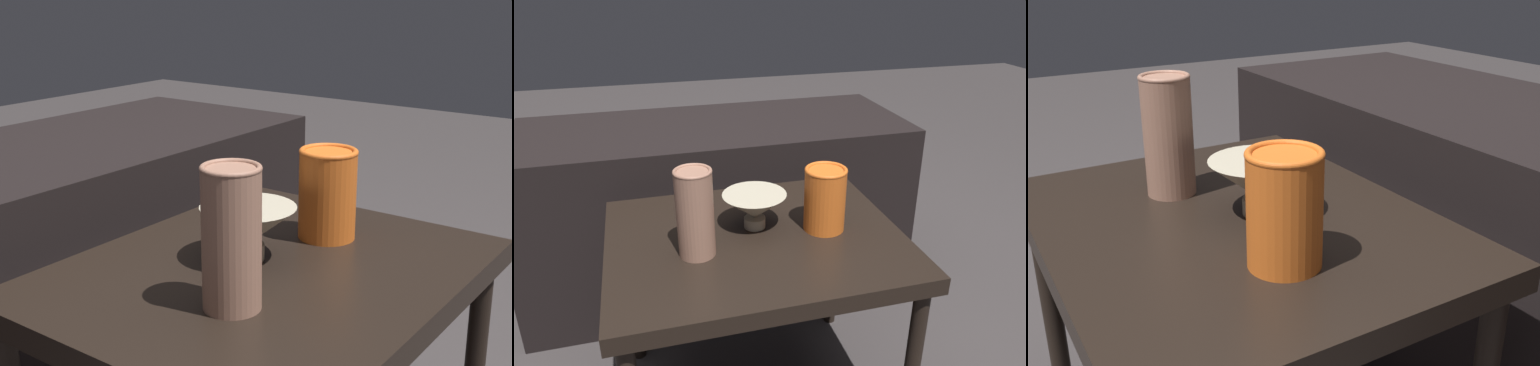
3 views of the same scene
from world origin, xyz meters
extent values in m
cube|color=black|center=(0.00, 0.00, 0.48)|extent=(0.68, 0.55, 0.04)
cylinder|color=black|center=(0.31, 0.24, 0.23)|extent=(0.04, 0.04, 0.46)
cube|color=black|center=(0.00, 0.59, 0.30)|extent=(1.29, 0.50, 0.60)
cylinder|color=#B2A88E|center=(0.01, 0.04, 0.52)|extent=(0.05, 0.05, 0.03)
cone|color=#B2A88E|center=(0.01, 0.04, 0.56)|extent=(0.15, 0.15, 0.06)
cylinder|color=#996B56|center=(-0.14, -0.04, 0.60)|extent=(0.08, 0.08, 0.20)
torus|color=#996B56|center=(-0.14, -0.04, 0.70)|extent=(0.08, 0.08, 0.01)
cylinder|color=orange|center=(0.17, -0.01, 0.58)|extent=(0.10, 0.10, 0.15)
torus|color=orange|center=(0.17, -0.01, 0.65)|extent=(0.10, 0.10, 0.01)
camera|label=1|loc=(-0.83, -0.59, 0.94)|focal=50.00mm
camera|label=2|loc=(-0.24, -0.99, 1.09)|focal=35.00mm
camera|label=3|loc=(0.76, -0.36, 0.88)|focal=42.00mm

